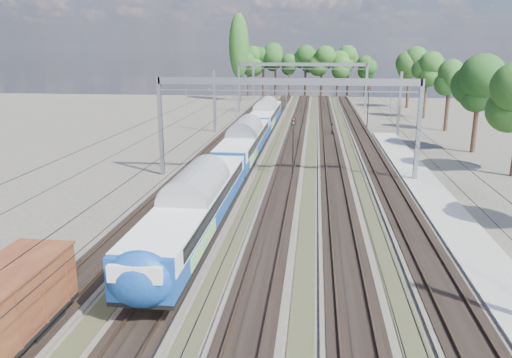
# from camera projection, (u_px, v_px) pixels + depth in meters

# --- Properties ---
(track_bed) EXTENTS (21.00, 130.00, 0.34)m
(track_bed) POSITION_uv_depth(u_px,v_px,m) (293.00, 146.00, 59.98)
(track_bed) COLOR #47423A
(track_bed) RESTS_ON ground
(platform) EXTENTS (3.00, 70.00, 0.30)m
(platform) POSITION_uv_depth(u_px,v_px,m) (449.00, 217.00, 34.59)
(platform) COLOR gray
(platform) RESTS_ON ground
(catenary) EXTENTS (25.65, 130.00, 9.00)m
(catenary) POSITION_uv_depth(u_px,v_px,m) (299.00, 88.00, 65.72)
(catenary) COLOR gray
(catenary) RESTS_ON ground
(tree_belt) EXTENTS (40.11, 100.63, 12.00)m
(tree_belt) POSITION_uv_depth(u_px,v_px,m) (325.00, 64.00, 107.57)
(tree_belt) COLOR black
(tree_belt) RESTS_ON ground
(poplar) EXTENTS (4.40, 4.40, 19.04)m
(poplar) POSITION_uv_depth(u_px,v_px,m) (239.00, 46.00, 109.53)
(poplar) COLOR black
(poplar) RESTS_ON ground
(emu_train) EXTENTS (3.05, 64.48, 4.46)m
(emu_train) POSITION_uv_depth(u_px,v_px,m) (244.00, 138.00, 50.66)
(emu_train) COLOR black
(emu_train) RESTS_ON ground
(worker) EXTENTS (0.56, 0.69, 1.63)m
(worker) POSITION_uv_depth(u_px,v_px,m) (333.00, 129.00, 67.88)
(worker) COLOR black
(worker) RESTS_ON ground
(signal_near) EXTENTS (0.38, 0.35, 5.49)m
(signal_near) POSITION_uv_depth(u_px,v_px,m) (293.00, 140.00, 45.16)
(signal_near) COLOR black
(signal_near) RESTS_ON ground
(signal_far) EXTENTS (0.44, 0.41, 6.20)m
(signal_far) POSITION_uv_depth(u_px,v_px,m) (368.00, 102.00, 72.64)
(signal_far) COLOR black
(signal_far) RESTS_ON ground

